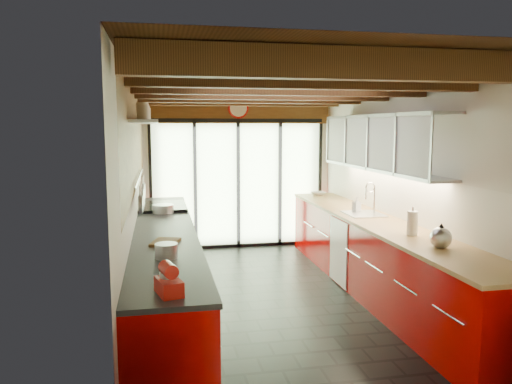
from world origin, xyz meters
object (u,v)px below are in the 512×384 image
at_px(soap_bottle, 357,204).
at_px(bowl, 318,194).
at_px(stand_mixer, 169,281).
at_px(kettle, 441,236).
at_px(paper_towel, 412,223).

relative_size(soap_bottle, bowl, 0.87).
bearing_deg(stand_mixer, bowl, 60.52).
xyz_separation_m(kettle, bowl, (-0.00, 3.66, -0.08)).
bearing_deg(stand_mixer, kettle, 18.26).
height_order(stand_mixer, kettle, kettle).
relative_size(stand_mixer, soap_bottle, 1.41).
relative_size(kettle, soap_bottle, 1.47).
bearing_deg(kettle, stand_mixer, -161.74).
distance_m(stand_mixer, kettle, 2.67).
bearing_deg(soap_bottle, paper_towel, -90.00).
bearing_deg(paper_towel, kettle, -90.00).
distance_m(kettle, bowl, 3.66).
bearing_deg(stand_mixer, paper_towel, 28.44).
height_order(stand_mixer, paper_towel, paper_towel).
height_order(paper_towel, bowl, paper_towel).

